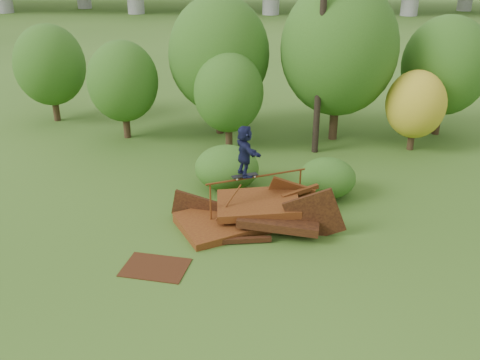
# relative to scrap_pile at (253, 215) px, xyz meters

# --- Properties ---
(ground) EXTENTS (240.00, 240.00, 0.00)m
(ground) POSITION_rel_scrap_pile_xyz_m (0.38, -1.93, -0.39)
(ground) COLOR #2D5116
(ground) RESTS_ON ground
(scrap_pile) EXTENTS (5.81, 3.58, 2.02)m
(scrap_pile) POSITION_rel_scrap_pile_xyz_m (0.00, 0.00, 0.00)
(scrap_pile) COLOR #4D1F0D
(scrap_pile) RESTS_ON ground
(grind_rail) EXTENTS (3.22, 1.53, 1.62)m
(grind_rail) POSITION_rel_scrap_pile_xyz_m (0.11, 0.40, 0.85)
(grind_rail) COLOR #63330F
(grind_rail) RESTS_ON ground
(skateboard) EXTENTS (0.88, 0.57, 0.09)m
(skateboard) POSITION_rel_scrap_pile_xyz_m (-0.28, 0.22, 1.31)
(skateboard) COLOR black
(skateboard) RESTS_ON grind_rail
(skater) EXTENTS (1.12, 1.61, 1.68)m
(skater) POSITION_rel_scrap_pile_xyz_m (-0.28, 0.22, 2.16)
(skater) COLOR #15193A
(skater) RESTS_ON skateboard
(flat_plate) EXTENTS (2.01, 1.58, 0.03)m
(flat_plate) POSITION_rel_scrap_pile_xyz_m (-2.71, -2.71, -0.37)
(flat_plate) COLOR #3B1C0C
(flat_plate) RESTS_ON ground
(tree_0) EXTENTS (3.27, 3.27, 4.62)m
(tree_0) POSITION_rel_scrap_pile_xyz_m (-6.33, 8.49, 2.34)
(tree_0) COLOR black
(tree_0) RESTS_ON ground
(tree_1) EXTENTS (4.71, 4.71, 6.56)m
(tree_1) POSITION_rel_scrap_pile_xyz_m (-1.93, 9.42, 3.45)
(tree_1) COLOR black
(tree_1) RESTS_ON ground
(tree_2) EXTENTS (3.09, 3.09, 4.35)m
(tree_2) POSITION_rel_scrap_pile_xyz_m (-1.34, 7.36, 2.18)
(tree_2) COLOR black
(tree_2) RESTS_ON ground
(tree_3) EXTENTS (5.25, 5.25, 7.28)m
(tree_3) POSITION_rel_scrap_pile_xyz_m (3.53, 8.84, 3.87)
(tree_3) COLOR black
(tree_3) RESTS_ON ground
(tree_4) EXTENTS (2.62, 2.62, 3.61)m
(tree_4) POSITION_rel_scrap_pile_xyz_m (6.89, 7.57, 1.71)
(tree_4) COLOR black
(tree_4) RESTS_ON ground
(tree_5) EXTENTS (4.03, 4.03, 5.67)m
(tree_5) POSITION_rel_scrap_pile_xyz_m (8.64, 9.85, 2.95)
(tree_5) COLOR black
(tree_5) RESTS_ON ground
(tree_6) EXTENTS (3.56, 3.56, 4.98)m
(tree_6) POSITION_rel_scrap_pile_xyz_m (-10.71, 10.94, 2.54)
(tree_6) COLOR black
(tree_6) RESTS_ON ground
(shrub_left) EXTENTS (2.42, 2.23, 1.67)m
(shrub_left) POSITION_rel_scrap_pile_xyz_m (-1.08, 2.92, 0.45)
(shrub_left) COLOR #264A13
(shrub_left) RESTS_ON ground
(shrub_right) EXTENTS (2.08, 1.90, 1.47)m
(shrub_right) POSITION_rel_scrap_pile_xyz_m (2.64, 2.39, 0.35)
(shrub_right) COLOR #264A13
(shrub_right) RESTS_ON ground
(utility_pole) EXTENTS (1.40, 0.28, 10.08)m
(utility_pole) POSITION_rel_scrap_pile_xyz_m (2.55, 7.03, 4.73)
(utility_pole) COLOR black
(utility_pole) RESTS_ON ground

